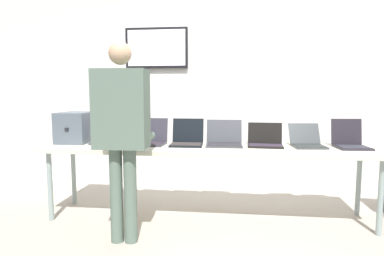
{
  "coord_description": "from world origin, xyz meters",
  "views": [
    {
      "loc": [
        0.21,
        -3.25,
        1.29
      ],
      "look_at": [
        -0.17,
        0.11,
        0.93
      ],
      "focal_mm": 30.19,
      "sensor_mm": 36.0,
      "label": 1
    }
  ],
  "objects_px": {
    "laptop_station_0": "(111,138)",
    "workbench": "(208,151)",
    "laptop_station_4": "(265,141)",
    "laptop_station_2": "(187,139)",
    "equipment_box": "(76,127)",
    "laptop_station_5": "(307,142)",
    "person": "(122,123)",
    "laptop_station_6": "(350,141)",
    "laptop_station_3": "(224,140)",
    "laptop_station_1": "(149,138)"
  },
  "relations": [
    {
      "from": "laptop_station_0",
      "to": "workbench",
      "type": "bearing_deg",
      "value": -5.36
    },
    {
      "from": "laptop_station_0",
      "to": "laptop_station_4",
      "type": "bearing_deg",
      "value": -0.32
    },
    {
      "from": "workbench",
      "to": "laptop_station_2",
      "type": "distance_m",
      "value": 0.26
    },
    {
      "from": "equipment_box",
      "to": "laptop_station_5",
      "type": "relative_size",
      "value": 1.12
    },
    {
      "from": "laptop_station_5",
      "to": "person",
      "type": "relative_size",
      "value": 0.21
    },
    {
      "from": "laptop_station_4",
      "to": "person",
      "type": "bearing_deg",
      "value": -150.7
    },
    {
      "from": "laptop_station_6",
      "to": "laptop_station_0",
      "type": "bearing_deg",
      "value": 179.89
    },
    {
      "from": "laptop_station_2",
      "to": "laptop_station_6",
      "type": "xyz_separation_m",
      "value": [
        1.64,
        0.02,
        0.0
      ]
    },
    {
      "from": "laptop_station_4",
      "to": "laptop_station_6",
      "type": "relative_size",
      "value": 1.1
    },
    {
      "from": "laptop_station_3",
      "to": "laptop_station_6",
      "type": "height_order",
      "value": "laptop_station_6"
    },
    {
      "from": "laptop_station_1",
      "to": "person",
      "type": "xyz_separation_m",
      "value": [
        -0.05,
        -0.7,
        0.23
      ]
    },
    {
      "from": "laptop_station_5",
      "to": "laptop_station_3",
      "type": "bearing_deg",
      "value": -179.63
    },
    {
      "from": "laptop_station_5",
      "to": "workbench",
      "type": "bearing_deg",
      "value": -174.14
    },
    {
      "from": "laptop_station_4",
      "to": "laptop_station_0",
      "type": "bearing_deg",
      "value": 179.68
    },
    {
      "from": "laptop_station_5",
      "to": "laptop_station_6",
      "type": "xyz_separation_m",
      "value": [
        0.41,
        -0.01,
        0.01
      ]
    },
    {
      "from": "equipment_box",
      "to": "laptop_station_5",
      "type": "bearing_deg",
      "value": -0.37
    },
    {
      "from": "equipment_box",
      "to": "laptop_station_0",
      "type": "distance_m",
      "value": 0.42
    },
    {
      "from": "laptop_station_0",
      "to": "laptop_station_4",
      "type": "height_order",
      "value": "laptop_station_0"
    },
    {
      "from": "workbench",
      "to": "laptop_station_2",
      "type": "bearing_deg",
      "value": 160.56
    },
    {
      "from": "laptop_station_2",
      "to": "workbench",
      "type": "bearing_deg",
      "value": -19.44
    },
    {
      "from": "laptop_station_0",
      "to": "laptop_station_2",
      "type": "relative_size",
      "value": 1.1
    },
    {
      "from": "workbench",
      "to": "person",
      "type": "distance_m",
      "value": 0.98
    },
    {
      "from": "laptop_station_4",
      "to": "laptop_station_5",
      "type": "distance_m",
      "value": 0.42
    },
    {
      "from": "laptop_station_0",
      "to": "laptop_station_2",
      "type": "height_order",
      "value": "laptop_station_2"
    },
    {
      "from": "laptop_station_3",
      "to": "laptop_station_6",
      "type": "relative_size",
      "value": 1.14
    },
    {
      "from": "laptop_station_0",
      "to": "person",
      "type": "distance_m",
      "value": 0.85
    },
    {
      "from": "workbench",
      "to": "equipment_box",
      "type": "bearing_deg",
      "value": 175.35
    },
    {
      "from": "laptop_station_1",
      "to": "laptop_station_4",
      "type": "relative_size",
      "value": 1.03
    },
    {
      "from": "laptop_station_4",
      "to": "laptop_station_6",
      "type": "height_order",
      "value": "laptop_station_6"
    },
    {
      "from": "equipment_box",
      "to": "laptop_station_2",
      "type": "height_order",
      "value": "equipment_box"
    },
    {
      "from": "laptop_station_2",
      "to": "laptop_station_5",
      "type": "bearing_deg",
      "value": 1.13
    },
    {
      "from": "person",
      "to": "laptop_station_6",
      "type": "bearing_deg",
      "value": 18.82
    },
    {
      "from": "laptop_station_1",
      "to": "laptop_station_6",
      "type": "xyz_separation_m",
      "value": [
        2.05,
        0.01,
        0.0
      ]
    },
    {
      "from": "laptop_station_1",
      "to": "laptop_station_2",
      "type": "xyz_separation_m",
      "value": [
        0.41,
        -0.0,
        -0.0
      ]
    },
    {
      "from": "laptop_station_1",
      "to": "laptop_station_5",
      "type": "height_order",
      "value": "laptop_station_1"
    },
    {
      "from": "laptop_station_3",
      "to": "laptop_station_4",
      "type": "distance_m",
      "value": 0.42
    },
    {
      "from": "workbench",
      "to": "laptop_station_5",
      "type": "relative_size",
      "value": 9.23
    },
    {
      "from": "laptop_station_1",
      "to": "laptop_station_6",
      "type": "height_order",
      "value": "laptop_station_6"
    },
    {
      "from": "laptop_station_0",
      "to": "laptop_station_5",
      "type": "relative_size",
      "value": 1.02
    },
    {
      "from": "laptop_station_1",
      "to": "person",
      "type": "distance_m",
      "value": 0.74
    },
    {
      "from": "laptop_station_3",
      "to": "laptop_station_0",
      "type": "bearing_deg",
      "value": 179.91
    },
    {
      "from": "equipment_box",
      "to": "laptop_station_0",
      "type": "height_order",
      "value": "equipment_box"
    },
    {
      "from": "workbench",
      "to": "laptop_station_3",
      "type": "distance_m",
      "value": 0.22
    },
    {
      "from": "laptop_station_6",
      "to": "laptop_station_5",
      "type": "bearing_deg",
      "value": 178.88
    },
    {
      "from": "laptop_station_0",
      "to": "laptop_station_5",
      "type": "xyz_separation_m",
      "value": [
        2.07,
        0.0,
        -0.0
      ]
    },
    {
      "from": "laptop_station_0",
      "to": "person",
      "type": "height_order",
      "value": "person"
    },
    {
      "from": "laptop_station_0",
      "to": "laptop_station_1",
      "type": "xyz_separation_m",
      "value": [
        0.43,
        -0.02,
        0.01
      ]
    },
    {
      "from": "laptop_station_2",
      "to": "person",
      "type": "bearing_deg",
      "value": -123.45
    },
    {
      "from": "equipment_box",
      "to": "laptop_station_5",
      "type": "xyz_separation_m",
      "value": [
        2.47,
        -0.02,
        -0.11
      ]
    },
    {
      "from": "equipment_box",
      "to": "laptop_station_0",
      "type": "relative_size",
      "value": 1.1
    }
  ]
}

